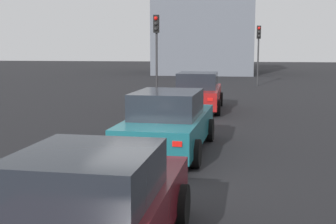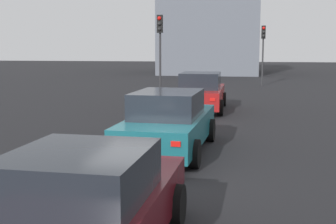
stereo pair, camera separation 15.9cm
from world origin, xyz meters
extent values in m
cube|color=black|center=(0.00, 0.00, -0.10)|extent=(160.00, 160.00, 0.20)
cube|color=maroon|center=(9.90, 0.07, 0.61)|extent=(4.73, 1.86, 0.71)
cube|color=#1E232B|center=(9.67, 0.07, 1.29)|extent=(2.14, 1.62, 0.66)
cylinder|color=black|center=(11.37, -0.82, 0.32)|extent=(0.64, 0.23, 0.64)
cylinder|color=black|center=(11.36, 0.99, 0.32)|extent=(0.64, 0.23, 0.64)
cylinder|color=black|center=(8.45, -0.85, 0.32)|extent=(0.64, 0.23, 0.64)
cylinder|color=black|center=(8.43, 0.96, 0.32)|extent=(0.64, 0.23, 0.64)
cube|color=red|center=(7.54, -0.61, 0.74)|extent=(0.03, 0.20, 0.11)
cube|color=red|center=(7.53, 0.70, 0.74)|extent=(0.03, 0.20, 0.11)
cube|color=#19606B|center=(2.11, 0.07, 0.60)|extent=(4.77, 1.95, 0.68)
cube|color=#1E232B|center=(1.87, 0.08, 1.26)|extent=(2.18, 1.64, 0.64)
cylinder|color=black|center=(3.53, -0.87, 0.32)|extent=(0.65, 0.24, 0.64)
cylinder|color=black|center=(3.60, 0.90, 0.32)|extent=(0.65, 0.24, 0.64)
cylinder|color=black|center=(0.61, -0.75, 0.32)|extent=(0.65, 0.24, 0.64)
cylinder|color=black|center=(0.68, 1.02, 0.32)|extent=(0.65, 0.24, 0.64)
cube|color=red|center=(-0.29, -0.47, 0.72)|extent=(0.04, 0.20, 0.11)
cube|color=red|center=(-0.24, 0.80, 0.72)|extent=(0.04, 0.20, 0.11)
cube|color=#510F16|center=(-3.93, 0.05, 0.57)|extent=(4.09, 1.86, 0.62)
cube|color=#1E232B|center=(-4.13, 0.05, 1.16)|extent=(1.86, 1.60, 0.58)
cylinder|color=black|center=(-2.69, -0.86, 0.32)|extent=(0.64, 0.23, 0.64)
cylinder|color=black|center=(-2.65, 0.91, 0.32)|extent=(0.64, 0.23, 0.64)
cylinder|color=#2D2D30|center=(23.03, -2.91, 1.65)|extent=(0.11, 0.11, 3.30)
cube|color=black|center=(22.97, -2.91, 3.75)|extent=(0.21, 0.28, 0.90)
sphere|color=red|center=(22.86, -2.91, 4.02)|extent=(0.20, 0.20, 0.20)
sphere|color=black|center=(22.86, -2.91, 3.75)|extent=(0.20, 0.20, 0.20)
sphere|color=black|center=(22.86, -2.91, 3.48)|extent=(0.20, 0.20, 0.20)
cylinder|color=#2D2D30|center=(13.70, 2.59, 1.71)|extent=(0.11, 0.11, 3.42)
cube|color=black|center=(13.64, 2.59, 3.87)|extent=(0.21, 0.28, 0.90)
sphere|color=red|center=(13.53, 2.60, 4.14)|extent=(0.20, 0.20, 0.20)
sphere|color=black|center=(13.53, 2.60, 3.87)|extent=(0.20, 0.20, 0.20)
sphere|color=black|center=(13.53, 2.60, 3.60)|extent=(0.20, 0.20, 0.20)
cube|color=slate|center=(39.87, 2.00, 4.74)|extent=(13.19, 9.86, 9.47)
camera|label=1|loc=(-8.95, -1.70, 2.63)|focal=47.38mm
camera|label=2|loc=(-8.93, -1.85, 2.63)|focal=47.38mm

